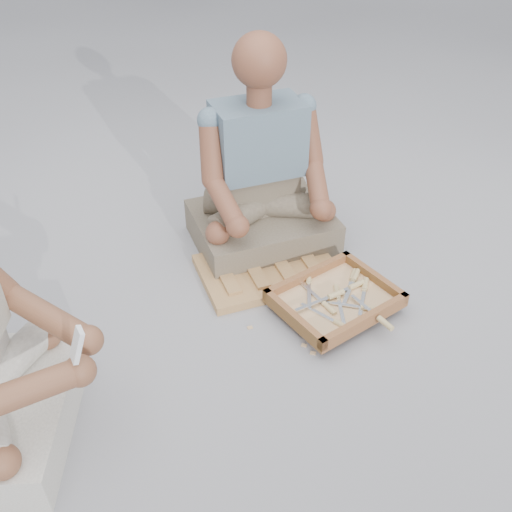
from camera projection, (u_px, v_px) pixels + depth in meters
name	position (u px, v px, depth m)	size (l,w,h in m)	color
ground	(264.00, 357.00, 2.03)	(60.00, 60.00, 0.00)	#9F9FA4
carved_panel	(268.00, 269.00, 2.40)	(0.56, 0.37, 0.04)	#925E38
tool_tray	(335.00, 300.00, 2.19)	(0.53, 0.47, 0.06)	brown
chisel_0	(365.00, 288.00, 2.24)	(0.13, 0.20, 0.02)	white
chisel_1	(354.00, 279.00, 2.28)	(0.15, 0.18, 0.02)	white
chisel_2	(352.00, 287.00, 2.23)	(0.22, 0.08, 0.02)	white
chisel_3	(338.00, 295.00, 2.20)	(0.07, 0.22, 0.02)	white
chisel_4	(364.00, 308.00, 2.14)	(0.20, 0.12, 0.02)	white
chisel_5	(326.00, 305.00, 2.15)	(0.08, 0.22, 0.02)	white
chisel_6	(352.00, 279.00, 2.29)	(0.14, 0.19, 0.02)	white
chisel_7	(331.00, 296.00, 2.18)	(0.22, 0.07, 0.02)	white
chisel_8	(337.00, 323.00, 2.08)	(0.14, 0.19, 0.02)	white
chisel_9	(309.00, 281.00, 2.27)	(0.09, 0.21, 0.02)	white
chisel_10	(381.00, 320.00, 2.07)	(0.08, 0.22, 0.02)	white
wood_chip_0	(304.00, 345.00, 2.07)	(0.02, 0.01, 0.00)	#DBB481
wood_chip_1	(267.00, 290.00, 2.32)	(0.02, 0.01, 0.00)	#DBB481
wood_chip_2	(295.00, 267.00, 2.45)	(0.02, 0.01, 0.00)	#DBB481
wood_chip_3	(326.00, 290.00, 2.32)	(0.02, 0.01, 0.00)	#DBB481
wood_chip_4	(342.00, 326.00, 2.15)	(0.02, 0.01, 0.00)	#DBB481
wood_chip_5	(234.00, 277.00, 2.39)	(0.02, 0.01, 0.00)	#DBB481
wood_chip_6	(250.00, 328.00, 2.15)	(0.02, 0.01, 0.00)	#DBB481
wood_chip_7	(313.00, 353.00, 2.04)	(0.02, 0.01, 0.00)	#DBB481
wood_chip_8	(328.00, 294.00, 2.30)	(0.02, 0.01, 0.00)	#DBB481
wood_chip_9	(345.00, 263.00, 2.47)	(0.02, 0.01, 0.00)	#DBB481
wood_chip_10	(356.00, 315.00, 2.20)	(0.02, 0.01, 0.00)	#DBB481
companion	(261.00, 181.00, 2.43)	(0.62, 0.51, 0.92)	#716551
mobile_phone	(77.00, 345.00, 1.50)	(0.06, 0.05, 0.10)	white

